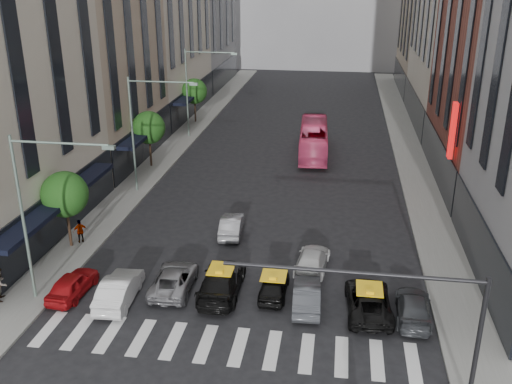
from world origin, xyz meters
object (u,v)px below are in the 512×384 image
at_px(car_red, 73,284).
at_px(pedestrian_far, 80,231).
at_px(streetlamp_mid, 143,120).
at_px(bus, 314,139).
at_px(streetlamp_near, 37,198).
at_px(taxi_left, 222,281).
at_px(taxi_center, 274,285).
at_px(pedestrian_near, 0,283).
at_px(car_white_front, 119,289).
at_px(streetlamp_far, 196,82).

xyz_separation_m(car_red, pedestrian_far, (-2.20, 5.84, 0.28)).
distance_m(streetlamp_mid, car_red, 16.21).
bearing_deg(bus, pedestrian_far, 54.80).
relative_size(streetlamp_near, car_red, 2.35).
height_order(taxi_left, pedestrian_far, pedestrian_far).
bearing_deg(taxi_left, taxi_center, -176.15).
height_order(bus, pedestrian_near, bus).
bearing_deg(pedestrian_far, streetlamp_near, 65.77).
bearing_deg(car_red, bus, -109.34).
relative_size(streetlamp_mid, car_red, 2.35).
height_order(streetlamp_mid, taxi_left, streetlamp_mid).
bearing_deg(car_white_front, streetlamp_mid, -80.15).
bearing_deg(bus, streetlamp_far, -20.63).
relative_size(taxi_center, pedestrian_near, 1.96).
height_order(car_red, taxi_center, car_red).
relative_size(car_white_front, pedestrian_far, 2.83).
bearing_deg(taxi_left, car_red, 8.34).
xyz_separation_m(taxi_left, bus, (3.50, 25.96, 0.74)).
height_order(streetlamp_near, taxi_left, streetlamp_near).
relative_size(car_red, bus, 0.36).
xyz_separation_m(streetlamp_near, taxi_left, (8.88, 2.02, -5.15)).
xyz_separation_m(taxi_center, pedestrian_far, (-13.03, 4.26, 0.32)).
relative_size(car_red, taxi_center, 1.06).
relative_size(streetlamp_mid, bus, 0.84).
height_order(car_white_front, taxi_center, car_white_front).
relative_size(streetlamp_near, streetlamp_far, 1.00).
bearing_deg(car_white_front, bus, -110.94).
xyz_separation_m(car_red, taxi_center, (10.83, 1.58, -0.04)).
xyz_separation_m(taxi_center, pedestrian_near, (-14.28, -2.75, 0.46)).
bearing_deg(streetlamp_far, car_white_front, -83.40).
relative_size(car_white_front, taxi_center, 1.23).
bearing_deg(streetlamp_mid, streetlamp_near, -90.00).
bearing_deg(taxi_left, bus, -98.82).
relative_size(streetlamp_far, car_white_front, 2.03).
relative_size(bus, pedestrian_far, 6.86).
bearing_deg(streetlamp_far, streetlamp_mid, -90.00).
bearing_deg(pedestrian_near, streetlamp_mid, -26.58).
bearing_deg(pedestrian_far, taxi_left, 120.57).
height_order(streetlamp_near, taxi_center, streetlamp_near).
height_order(streetlamp_far, pedestrian_near, streetlamp_far).
height_order(car_red, pedestrian_far, pedestrian_far).
bearing_deg(taxi_center, car_white_front, 13.47).
distance_m(streetlamp_far, car_red, 31.76).
xyz_separation_m(streetlamp_near, streetlamp_far, (0.00, 32.00, 0.00)).
xyz_separation_m(car_white_front, taxi_center, (8.07, 1.84, -0.11)).
bearing_deg(car_red, streetlamp_mid, -83.19).
bearing_deg(pedestrian_far, car_red, 75.05).
height_order(streetlamp_near, pedestrian_near, streetlamp_near).
distance_m(car_white_front, taxi_center, 8.27).
distance_m(streetlamp_far, car_white_front, 32.19).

